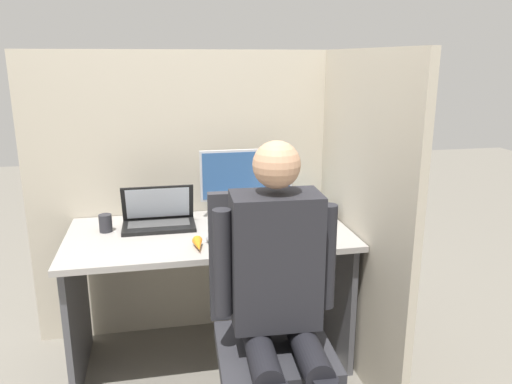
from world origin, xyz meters
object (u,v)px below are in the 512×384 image
Objects in this scene: paper_box at (247,211)px; laptop at (159,219)px; carrot_toy at (198,245)px; pen_cup at (106,223)px; stapler at (328,215)px; office_chair at (268,319)px; person at (280,290)px; coffee_mug at (307,203)px; monitor at (247,177)px.

laptop is at bearing -168.95° from paper_box.
laptop is 0.41m from carrot_toy.
laptop is at bearing 4.92° from pen_cup.
carrot_toy is at bearing -64.35° from laptop.
office_chair reaches higher than stapler.
office_chair is (-0.06, -0.83, -0.22)m from paper_box.
carrot_toy is (-0.32, -0.47, -0.00)m from paper_box.
office_chair is at bearing 92.65° from person.
stapler is at bearing 53.58° from office_chair.
pen_cup reaches higher than coffee_mug.
stapler is 0.97× the size of carrot_toy.
paper_box is at bearing 11.05° from laptop.
monitor is 0.80m from pen_cup.
person is (-0.49, -0.85, -0.00)m from stapler.
office_chair reaches higher than paper_box.
monitor reaches higher than carrot_toy.
laptop is 0.93m from stapler.
person is at bearing -93.14° from monitor.
stapler is 1.48× the size of coffee_mug.
pen_cup reaches higher than paper_box.
person is at bearing -51.03° from pen_cup.
coffee_mug is (0.86, 0.14, -0.00)m from laptop.
stapler is at bearing -19.45° from paper_box.
carrot_toy is at bearing -157.38° from stapler.
coffee_mug is 1.15m from pen_cup.
paper_box is 0.46m from stapler.
carrot_toy is (-0.75, -0.31, 0.00)m from stapler.
person reaches higher than coffee_mug.
person reaches higher than pen_cup.
office_chair is 11.65× the size of pen_cup.
office_chair is (-0.06, -0.83, -0.42)m from monitor.
person is (-0.05, -1.00, -0.20)m from monitor.
monitor reaches higher than coffee_mug.
monitor reaches higher than pen_cup.
office_chair is at bearing -45.12° from pen_cup.
monitor is 0.54m from laptop.
carrot_toy is 0.49m from office_chair.
monitor is 0.49× the size of office_chair.
office_chair is at bearing -116.34° from coffee_mug.
carrot_toy is 0.14× the size of office_chair.
stapler is at bearing -3.48° from laptop.
coffee_mug reaches higher than paper_box.
laptop is 0.88m from coffee_mug.
monitor is 5.45× the size of coffee_mug.
stapler is 0.11× the size of person.
office_chair is at bearing -54.68° from carrot_toy.
laptop is (-0.50, -0.10, -0.18)m from monitor.
stapler is at bearing 22.62° from carrot_toy.
office_chair is at bearing -126.42° from stapler.
monitor is 3.67× the size of stapler.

